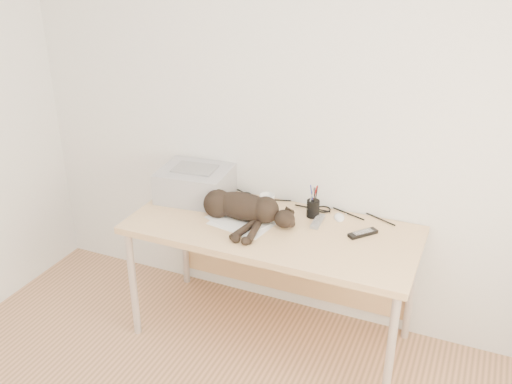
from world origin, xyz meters
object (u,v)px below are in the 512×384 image
at_px(pen_cup, 313,208).
at_px(printer, 195,183).
at_px(cat, 239,208).
at_px(mug, 267,201).
at_px(mouse, 339,216).
at_px(desk, 277,241).

bearing_deg(pen_cup, printer, -176.86).
distance_m(cat, mug, 0.22).
bearing_deg(mouse, cat, -174.97).
relative_size(desk, pen_cup, 8.55).
bearing_deg(cat, desk, 19.23).
bearing_deg(cat, mug, 64.46).
height_order(pen_cup, mouse, pen_cup).
xyz_separation_m(cat, mug, (0.09, 0.19, -0.03)).
xyz_separation_m(printer, pen_cup, (0.74, 0.04, -0.04)).
xyz_separation_m(cat, pen_cup, (0.37, 0.20, -0.02)).
bearing_deg(pen_cup, mouse, 14.63).
bearing_deg(mug, desk, -46.30).
xyz_separation_m(printer, mug, (0.46, 0.04, -0.05)).
relative_size(desk, printer, 3.58).
bearing_deg(desk, printer, 171.64).
relative_size(printer, cat, 0.60).
bearing_deg(desk, mug, 133.70).
xyz_separation_m(printer, cat, (0.37, -0.16, -0.02)).
height_order(printer, pen_cup, printer).
relative_size(desk, cat, 2.16).
bearing_deg(cat, printer, 155.88).
bearing_deg(mouse, desk, -172.13).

